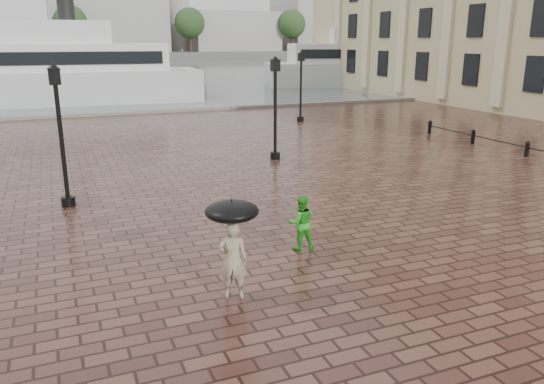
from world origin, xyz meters
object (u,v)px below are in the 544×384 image
Objects in this scene: street_lamps at (159,104)px; adult_pedestrian at (233,260)px; child_pedestrian at (301,223)px; ferry_near at (29,71)px; ferry_far at (382,62)px.

street_lamps is 12.72× the size of adult_pedestrian.
child_pedestrian is at bearing -86.17° from street_lamps.
ferry_near reaches higher than adult_pedestrian.
child_pedestrian is 53.07m from ferry_far.
street_lamps is 15.78m from adult_pedestrian.
child_pedestrian is 0.05× the size of ferry_far.
ferry_far is at bearing 11.26° from ferry_near.
street_lamps reaches higher than child_pedestrian.
ferry_far reaches higher than street_lamps.
ferry_far reaches higher than child_pedestrian.
ferry_near is at bearing -59.54° from adult_pedestrian.
ferry_far is (33.44, 44.91, 1.84)m from adult_pedestrian.
ferry_near is (-6.16, 23.97, 0.43)m from street_lamps.
ferry_far reaches higher than adult_pedestrian.
ferry_far is (30.99, 43.03, 1.96)m from child_pedestrian.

